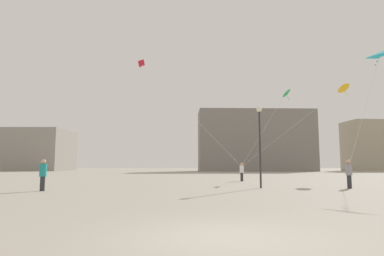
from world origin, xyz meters
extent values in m
plane|color=#9E9689|center=(0.00, 0.00, 0.00)|extent=(300.00, 300.00, 0.00)
cylinder|color=#2D2D33|center=(9.64, 13.60, 0.40)|extent=(0.26, 0.26, 0.80)
cylinder|color=gray|center=(9.64, 13.60, 1.15)|extent=(0.38, 0.38, 0.70)
sphere|color=tan|center=(9.64, 13.60, 1.63)|extent=(0.26, 0.26, 0.26)
cylinder|color=#2D2D33|center=(4.68, 22.87, 0.37)|extent=(0.24, 0.24, 0.74)
cylinder|color=white|center=(4.68, 22.87, 1.07)|extent=(0.36, 0.36, 0.65)
sphere|color=tan|center=(4.68, 22.87, 1.51)|extent=(0.24, 0.24, 0.24)
cylinder|color=#2D2D33|center=(-8.45, 12.17, 0.40)|extent=(0.26, 0.26, 0.80)
cylinder|color=teal|center=(-8.45, 12.17, 1.14)|extent=(0.38, 0.38, 0.69)
sphere|color=tan|center=(-8.45, 12.17, 1.62)|extent=(0.26, 0.26, 0.26)
cone|color=yellow|center=(15.23, 24.71, 9.02)|extent=(1.57, 1.51, 0.86)
sphere|color=yellow|center=(15.36, 24.76, 8.81)|extent=(0.10, 0.10, 0.10)
sphere|color=yellow|center=(15.49, 24.81, 8.60)|extent=(0.10, 0.10, 0.10)
sphere|color=yellow|center=(15.62, 24.87, 8.39)|extent=(0.10, 0.10, 0.10)
cylinder|color=silver|center=(9.95, 23.79, 5.16)|extent=(10.56, 1.86, 7.73)
pyramid|color=red|center=(-5.47, 31.29, 13.35)|extent=(0.89, 1.26, 0.67)
sphere|color=red|center=(-5.45, 31.14, 13.12)|extent=(0.10, 0.10, 0.10)
sphere|color=red|center=(-5.45, 31.00, 12.91)|extent=(0.10, 0.10, 0.10)
sphere|color=red|center=(-5.45, 30.86, 12.70)|extent=(0.10, 0.10, 0.10)
cylinder|color=silver|center=(-0.39, 27.07, 7.32)|extent=(10.15, 8.43, 12.04)
pyramid|color=#1EB2C6|center=(13.28, 15.43, 9.21)|extent=(1.62, 1.80, 0.65)
sphere|color=#1EB2C6|center=(13.23, 15.56, 8.98)|extent=(0.10, 0.10, 0.10)
sphere|color=#1EB2C6|center=(13.18, 15.69, 8.77)|extent=(0.10, 0.10, 0.10)
sphere|color=#1EB2C6|center=(13.12, 15.82, 8.56)|extent=(0.10, 0.10, 0.10)
cylinder|color=silver|center=(11.47, 14.52, 5.24)|extent=(3.67, 1.85, 7.90)
cone|color=green|center=(10.10, 26.52, 8.86)|extent=(1.26, 1.35, 0.85)
sphere|color=green|center=(10.21, 26.60, 8.65)|extent=(0.10, 0.10, 0.10)
sphere|color=green|center=(10.32, 26.69, 8.44)|extent=(0.10, 0.10, 0.10)
sphere|color=green|center=(10.44, 26.77, 8.23)|extent=(0.10, 0.10, 0.10)
cylinder|color=silver|center=(7.39, 24.70, 5.08)|extent=(5.44, 3.67, 7.57)
cube|color=gray|center=(-37.00, 80.41, 5.24)|extent=(14.09, 15.36, 10.47)
cube|color=gray|center=(17.00, 71.05, 7.14)|extent=(26.94, 8.62, 14.28)
cylinder|color=#2D2D30|center=(4.26, 14.12, 2.42)|extent=(0.12, 0.12, 4.85)
sphere|color=#EAE5C6|center=(4.26, 14.12, 5.00)|extent=(0.36, 0.36, 0.36)
camera|label=1|loc=(-0.78, -6.70, 1.43)|focal=30.97mm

